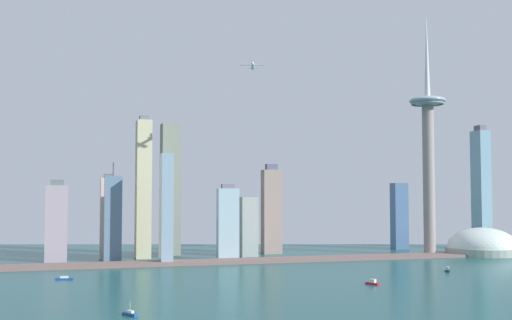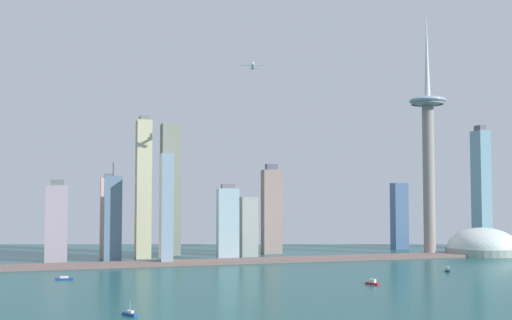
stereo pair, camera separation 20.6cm
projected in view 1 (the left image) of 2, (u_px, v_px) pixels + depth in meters
name	position (u px, v px, depth m)	size (l,w,h in m)	color
waterfront_pier	(280.00, 260.00, 736.03)	(852.57, 43.09, 3.20)	#755C57
observation_tower	(428.00, 139.00, 825.26)	(47.18, 47.18, 316.50)	gray
stadium_dome	(483.00, 248.00, 817.36)	(93.29, 93.29, 51.38)	#94A299
skyscraper_0	(399.00, 216.00, 911.28)	(20.96, 16.55, 94.39)	#496790
skyscraper_1	(481.00, 188.00, 919.06)	(17.67, 25.11, 178.44)	#759EB1
skyscraper_2	(56.00, 222.00, 729.25)	(24.72, 17.88, 94.31)	#998B98
skyscraper_3	(248.00, 227.00, 799.21)	(20.79, 24.24, 74.19)	#939B96
skyscraper_4	(170.00, 189.00, 821.25)	(24.03, 26.52, 169.43)	gray
skyscraper_5	(271.00, 211.00, 834.98)	(24.68, 16.18, 117.81)	gray
skyscraper_6	(108.00, 217.00, 770.12)	(19.61, 16.60, 102.59)	beige
skyscraper_7	(143.00, 188.00, 777.46)	(17.93, 24.44, 174.20)	#C4BB92
skyscraper_8	(166.00, 208.00, 709.65)	(13.30, 23.02, 123.09)	#7E98AE
skyscraper_9	(228.00, 223.00, 749.24)	(25.09, 12.32, 89.56)	#95B3BE
skyscraper_10	(113.00, 218.00, 734.85)	(19.90, 13.30, 114.55)	slate
boat_0	(373.00, 283.00, 538.33)	(9.68, 12.77, 4.70)	#B41C2C
boat_1	(448.00, 270.00, 634.03)	(12.35, 14.25, 4.68)	black
boat_2	(130.00, 314.00, 396.68)	(9.15, 11.10, 9.19)	#1A468E
boat_3	(64.00, 278.00, 570.25)	(16.05, 6.69, 3.20)	navy
airplane	(253.00, 66.00, 702.44)	(28.13, 28.21, 8.18)	silver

